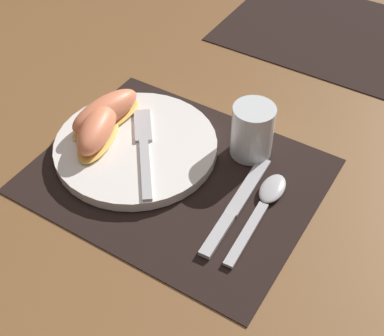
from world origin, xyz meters
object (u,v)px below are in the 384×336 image
at_px(citrus_wedge_1, 99,120).
at_px(citrus_wedge_2, 98,129).
at_px(spoon, 266,200).
at_px(fork, 144,145).
at_px(plate, 136,146).
at_px(citrus_wedge_0, 106,113).
at_px(knife, 235,207).
at_px(juice_glass, 252,134).

bearing_deg(citrus_wedge_1, citrus_wedge_2, -54.17).
distance_m(spoon, fork, 0.20).
xyz_separation_m(plate, citrus_wedge_0, (-0.07, 0.02, 0.03)).
distance_m(knife, citrus_wedge_0, 0.26).
bearing_deg(juice_glass, citrus_wedge_0, -161.36).
bearing_deg(citrus_wedge_0, juice_glass, 18.64).
relative_size(spoon, fork, 1.08).
height_order(spoon, citrus_wedge_1, citrus_wedge_1).
bearing_deg(plate, juice_glass, 30.64).
bearing_deg(knife, fork, 172.15).
relative_size(juice_glass, citrus_wedge_1, 0.78).
height_order(citrus_wedge_0, citrus_wedge_2, same).
bearing_deg(citrus_wedge_2, spoon, 6.68).
height_order(plate, spoon, plate).
height_order(plate, fork, fork).
relative_size(fork, citrus_wedge_2, 1.25).
bearing_deg(plate, citrus_wedge_0, 166.76).
distance_m(knife, spoon, 0.05).
relative_size(juice_glass, knife, 0.42).
height_order(citrus_wedge_0, citrus_wedge_1, citrus_wedge_0).
relative_size(citrus_wedge_0, citrus_wedge_2, 1.05).
distance_m(knife, fork, 0.17).
distance_m(fork, citrus_wedge_1, 0.09).
bearing_deg(knife, citrus_wedge_0, 171.29).
distance_m(juice_glass, spoon, 0.11).
bearing_deg(plate, spoon, 2.38).
relative_size(juice_glass, citrus_wedge_0, 0.61).
relative_size(spoon, citrus_wedge_2, 1.35).
xyz_separation_m(plate, citrus_wedge_2, (-0.05, -0.02, 0.03)).
bearing_deg(citrus_wedge_1, knife, -4.89).
relative_size(plate, citrus_wedge_0, 1.81).
distance_m(spoon, citrus_wedge_0, 0.29).
bearing_deg(citrus_wedge_2, citrus_wedge_1, 125.83).
distance_m(citrus_wedge_0, citrus_wedge_1, 0.02).
bearing_deg(knife, plate, 172.96).
xyz_separation_m(spoon, citrus_wedge_2, (-0.27, -0.03, 0.03)).
bearing_deg(spoon, knife, -134.36).
bearing_deg(citrus_wedge_2, plate, 23.21).
distance_m(plate, citrus_wedge_0, 0.07).
distance_m(plate, citrus_wedge_1, 0.07).
bearing_deg(fork, citrus_wedge_0, 169.55).
height_order(knife, citrus_wedge_2, citrus_wedge_2).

